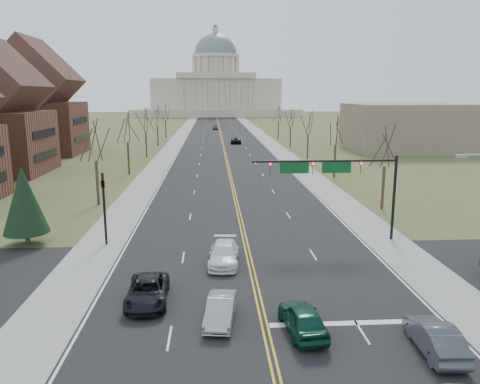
{
  "coord_description": "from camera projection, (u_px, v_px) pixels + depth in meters",
  "views": [
    {
      "loc": [
        -2.71,
        -23.93,
        12.22
      ],
      "look_at": [
        -0.09,
        19.61,
        3.0
      ],
      "focal_mm": 35.0,
      "sensor_mm": 36.0,
      "label": 1
    }
  ],
  "objects": [
    {
      "name": "tree_r_3",
      "position": [
        291.0,
        118.0,
        107.65
      ],
      "size": [
        3.74,
        3.74,
        8.5
      ],
      "color": "#35261F",
      "rests_on": "ground"
    },
    {
      "name": "car_far_sb",
      "position": [
        215.0,
        127.0,
        161.04
      ],
      "size": [
        1.89,
        4.57,
        1.55
      ],
      "primitive_type": "imported",
      "rotation": [
        0.0,
        0.0,
        -0.01
      ],
      "color": "#44464B",
      "rests_on": "road"
    },
    {
      "name": "ground",
      "position": [
        263.0,
        317.0,
        26.06
      ],
      "size": [
        600.0,
        600.0,
        0.0
      ],
      "primitive_type": "plane",
      "color": "#535A2D",
      "rests_on": "ground"
    },
    {
      "name": "tree_l_2",
      "position": [
        145.0,
        121.0,
        90.12
      ],
      "size": [
        3.96,
        3.96,
        9.0
      ],
      "color": "#35261F",
      "rests_on": "ground"
    },
    {
      "name": "sidewalk_right",
      "position": [
        263.0,
        137.0,
        134.19
      ],
      "size": [
        4.0,
        380.0,
        0.03
      ],
      "primitive_type": "cube",
      "color": "gray",
      "rests_on": "ground"
    },
    {
      "name": "car_far_nb",
      "position": [
        236.0,
        140.0,
        116.17
      ],
      "size": [
        2.8,
        5.56,
        1.51
      ],
      "primitive_type": "imported",
      "rotation": [
        0.0,
        0.0,
        3.09
      ],
      "color": "black",
      "rests_on": "road"
    },
    {
      "name": "bldg_right_mass",
      "position": [
        408.0,
        127.0,
        101.6
      ],
      "size": [
        25.0,
        20.0,
        10.0
      ],
      "primitive_type": "cube",
      "color": "#7C6C58",
      "rests_on": "ground"
    },
    {
      "name": "center_line",
      "position": [
        221.0,
        137.0,
        133.48
      ],
      "size": [
        0.42,
        380.0,
        0.01
      ],
      "primitive_type": "cube",
      "color": "gold",
      "rests_on": "road"
    },
    {
      "name": "car_sb_outer_lead",
      "position": [
        147.0,
        291.0,
        27.72
      ],
      "size": [
        2.5,
        5.17,
        1.42
      ],
      "primitive_type": "imported",
      "rotation": [
        0.0,
        0.0,
        0.03
      ],
      "color": "black",
      "rests_on": "road"
    },
    {
      "name": "edge_line_right",
      "position": [
        255.0,
        137.0,
        134.06
      ],
      "size": [
        0.15,
        380.0,
        0.01
      ],
      "primitive_type": "cube",
      "color": "silver",
      "rests_on": "road"
    },
    {
      "name": "road",
      "position": [
        221.0,
        137.0,
        133.48
      ],
      "size": [
        20.0,
        380.0,
        0.01
      ],
      "primitive_type": "cube",
      "color": "black",
      "rests_on": "ground"
    },
    {
      "name": "car_sb_inner_lead",
      "position": [
        221.0,
        310.0,
        25.42
      ],
      "size": [
        1.97,
        4.29,
        1.36
      ],
      "primitive_type": "imported",
      "rotation": [
        0.0,
        0.0,
        -0.13
      ],
      "color": "#9D9EA5",
      "rests_on": "road"
    },
    {
      "name": "signal_left",
      "position": [
        104.0,
        201.0,
        37.8
      ],
      "size": [
        0.32,
        0.36,
        6.0
      ],
      "color": "black",
      "rests_on": "ground"
    },
    {
      "name": "tree_r_4",
      "position": [
        278.0,
        115.0,
        127.18
      ],
      "size": [
        3.74,
        3.74,
        8.5
      ],
      "color": "#35261F",
      "rests_on": "ground"
    },
    {
      "name": "tree_l_0",
      "position": [
        95.0,
        143.0,
        51.06
      ],
      "size": [
        3.96,
        3.96,
        9.0
      ],
      "color": "#35261F",
      "rests_on": "ground"
    },
    {
      "name": "sidewalk_left",
      "position": [
        179.0,
        137.0,
        132.78
      ],
      "size": [
        4.0,
        380.0,
        0.03
      ],
      "primitive_type": "cube",
      "color": "gray",
      "rests_on": "ground"
    },
    {
      "name": "stop_bar",
      "position": [
        356.0,
        323.0,
        25.37
      ],
      "size": [
        9.5,
        0.5,
        0.01
      ],
      "primitive_type": "cube",
      "color": "silver",
      "rests_on": "road"
    },
    {
      "name": "cross_road",
      "position": [
        253.0,
        276.0,
        31.92
      ],
      "size": [
        120.0,
        14.0,
        0.01
      ],
      "primitive_type": "cube",
      "color": "black",
      "rests_on": "ground"
    },
    {
      "name": "car_nb_outer_lead",
      "position": [
        435.0,
        337.0,
        22.42
      ],
      "size": [
        1.77,
        4.61,
        1.5
      ],
      "primitive_type": "imported",
      "rotation": [
        0.0,
        0.0,
        3.1
      ],
      "color": "#47484E",
      "rests_on": "road"
    },
    {
      "name": "tree_l_3",
      "position": [
        157.0,
        116.0,
        109.65
      ],
      "size": [
        3.96,
        3.96,
        9.0
      ],
      "color": "#35261F",
      "rests_on": "ground"
    },
    {
      "name": "signal_mast",
      "position": [
        336.0,
        173.0,
        38.49
      ],
      "size": [
        12.12,
        0.44,
        7.2
      ],
      "color": "black",
      "rests_on": "ground"
    },
    {
      "name": "tree_r_2",
      "position": [
        308.0,
        124.0,
        88.12
      ],
      "size": [
        3.74,
        3.74,
        8.5
      ],
      "color": "#35261F",
      "rests_on": "ground"
    },
    {
      "name": "tree_l_4",
      "position": [
        165.0,
        113.0,
        129.19
      ],
      "size": [
        3.96,
        3.96,
        9.0
      ],
      "color": "#35261F",
      "rests_on": "ground"
    },
    {
      "name": "tree_r_1",
      "position": [
        336.0,
        133.0,
        68.59
      ],
      "size": [
        3.74,
        3.74,
        8.5
      ],
      "color": "#35261F",
      "rests_on": "ground"
    },
    {
      "name": "bldg_left_far",
      "position": [
        36.0,
        107.0,
        94.12
      ],
      "size": [
        17.1,
        14.28,
        23.25
      ],
      "color": "brown",
      "rests_on": "ground"
    },
    {
      "name": "tree_r_0",
      "position": [
        386.0,
        148.0,
        49.05
      ],
      "size": [
        3.74,
        3.74,
        8.5
      ],
      "color": "#35261F",
      "rests_on": "ground"
    },
    {
      "name": "car_nb_inner_lead",
      "position": [
        303.0,
        318.0,
        24.28
      ],
      "size": [
        2.25,
        4.65,
        1.53
      ],
      "primitive_type": "imported",
      "rotation": [
        0.0,
        0.0,
        3.24
      ],
      "color": "#0D392B",
      "rests_on": "road"
    },
    {
      "name": "edge_line_left",
      "position": [
        187.0,
        137.0,
        132.91
      ],
      "size": [
        0.15,
        380.0,
        0.01
      ],
      "primitive_type": "cube",
      "color": "silver",
      "rests_on": "road"
    },
    {
      "name": "car_sb_inner_second",
      "position": [
        224.0,
        254.0,
        34.07
      ],
      "size": [
        2.45,
        5.27,
        1.49
      ],
      "primitive_type": "imported",
      "rotation": [
        0.0,
        0.0,
        -0.07
      ],
      "color": "white",
      "rests_on": "road"
    },
    {
      "name": "capitol",
      "position": [
        216.0,
        90.0,
        267.19
      ],
      "size": [
        90.0,
        60.0,
        50.0
      ],
      "color": "beige",
      "rests_on": "ground"
    },
    {
      "name": "tree_l_1",
      "position": [
        127.0,
        129.0,
        70.59
      ],
      "size": [
        3.96,
        3.96,
        9.0
      ],
      "color": "#35261F",
      "rests_on": "ground"
    },
    {
      "name": "conifer_l",
      "position": [
        24.0,
        200.0,
        37.9
      ],
      "size": [
        3.64,
        3.64,
        6.5
      ],
      "color": "#35261F",
      "rests_on": "ground"
    }
  ]
}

